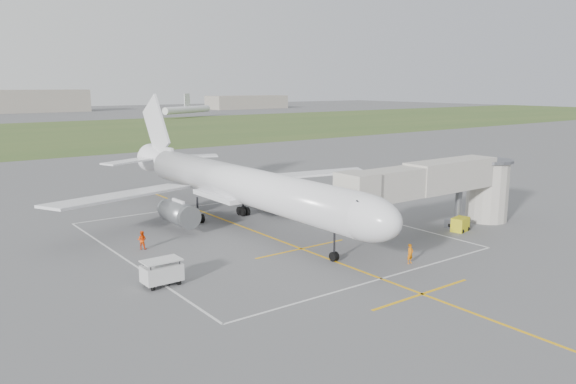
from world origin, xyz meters
TOP-DOWN VIEW (x-y plane):
  - ground at (0.00, 0.00)m, footprint 700.00×700.00m
  - grass_strip at (0.00, 130.00)m, footprint 700.00×120.00m
  - apron_markings at (0.00, -5.82)m, footprint 28.20×60.00m
  - airliner at (-0.00, 0.75)m, footprint 38.93×46.75m
  - jet_bridge at (15.72, -13.50)m, footprint 23.40×5.00m
  - gpu_unit at (16.83, -14.72)m, footprint 2.11×1.67m
  - baggage_cart at (-14.11, -11.28)m, footprint 2.85×1.72m
  - ramp_worker_nose at (4.65, -18.77)m, footprint 0.62×0.41m
  - ramp_worker_wing at (-11.65, -1.49)m, footprint 1.05×1.03m

SIDE VIEW (x-z plane):
  - ground at x=0.00m, z-range 0.00..0.00m
  - apron_markings at x=0.00m, z-range 0.00..0.01m
  - grass_strip at x=0.00m, z-range 0.00..0.02m
  - gpu_unit at x=16.83m, z-range -0.01..1.41m
  - ramp_worker_nose at x=4.65m, z-range 0.00..1.68m
  - ramp_worker_wing at x=-11.65m, z-range 0.00..1.71m
  - baggage_cart at x=-14.11m, z-range 0.02..2.00m
  - airliner at x=0.00m, z-range -2.37..11.15m
  - jet_bridge at x=15.72m, z-range 1.14..8.34m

